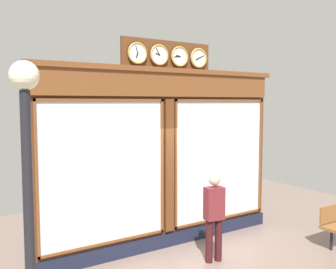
% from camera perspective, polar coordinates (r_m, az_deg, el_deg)
% --- Properties ---
extents(shop_facade, '(5.70, 0.42, 4.28)m').
position_cam_1_polar(shop_facade, '(7.93, -0.50, -3.39)').
color(shop_facade, '#5B3319').
rests_on(shop_facade, ground_plane).
extents(pedestrian, '(0.39, 0.28, 1.69)m').
position_cam_1_polar(pedestrian, '(7.35, 6.97, -11.79)').
color(pedestrian, '#3A1316').
rests_on(pedestrian, ground_plane).
extents(street_lamp, '(0.28, 0.28, 3.43)m').
position_cam_1_polar(street_lamp, '(3.90, -20.46, -6.62)').
color(street_lamp, black).
rests_on(street_lamp, ground_plane).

